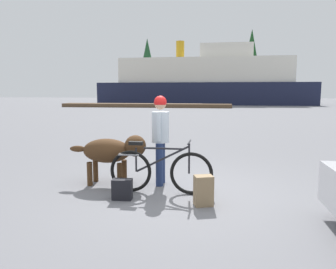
# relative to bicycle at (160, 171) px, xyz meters

# --- Properties ---
(ground_plane) EXTENTS (160.00, 160.00, 0.00)m
(ground_plane) POSITION_rel_bicycle_xyz_m (0.38, 0.06, -0.40)
(ground_plane) COLOR slate
(bicycle) EXTENTS (1.80, 0.44, 0.92)m
(bicycle) POSITION_rel_bicycle_xyz_m (0.00, 0.00, 0.00)
(bicycle) COLOR black
(bicycle) RESTS_ON ground_plane
(person_cyclist) EXTENTS (0.32, 0.53, 1.68)m
(person_cyclist) POSITION_rel_bicycle_xyz_m (-0.09, 0.55, 0.61)
(person_cyclist) COLOR navy
(person_cyclist) RESTS_ON ground_plane
(dog) EXTENTS (1.49, 0.53, 0.95)m
(dog) POSITION_rel_bicycle_xyz_m (-0.98, 0.39, 0.25)
(dog) COLOR #472D19
(dog) RESTS_ON ground_plane
(backpack) EXTENTS (0.33, 0.28, 0.47)m
(backpack) POSITION_rel_bicycle_xyz_m (0.78, -0.50, -0.16)
(backpack) COLOR #8C7251
(backpack) RESTS_ON ground_plane
(handbag_pannier) EXTENTS (0.33, 0.20, 0.34)m
(handbag_pannier) POSITION_rel_bicycle_xyz_m (-0.55, -0.42, -0.23)
(handbag_pannier) COLOR black
(handbag_pannier) RESTS_ON ground_plane
(dock_pier) EXTENTS (18.69, 2.29, 0.40)m
(dock_pier) POSITION_rel_bicycle_xyz_m (-6.97, 29.72, -0.20)
(dock_pier) COLOR brown
(dock_pier) RESTS_ON ground_plane
(ferry_boat) EXTENTS (27.90, 7.23, 8.46)m
(ferry_boat) POSITION_rel_bicycle_xyz_m (-0.82, 39.28, 2.55)
(ferry_boat) COLOR #191E38
(ferry_boat) RESTS_ON ground_plane
(pine_tree_far_left) EXTENTS (3.39, 3.39, 10.91)m
(pine_tree_far_left) POSITION_rel_bicycle_xyz_m (-11.52, 51.41, 6.49)
(pine_tree_far_left) COLOR #4C331E
(pine_tree_far_left) RESTS_ON ground_plane
(pine_tree_center) EXTENTS (3.92, 3.92, 9.04)m
(pine_tree_center) POSITION_rel_bicycle_xyz_m (-1.38, 51.24, 5.28)
(pine_tree_center) COLOR #4C331E
(pine_tree_center) RESTS_ON ground_plane
(pine_tree_far_right) EXTENTS (3.75, 3.75, 12.48)m
(pine_tree_far_right) POSITION_rel_bicycle_xyz_m (6.53, 54.20, 7.34)
(pine_tree_far_right) COLOR #4C331E
(pine_tree_far_right) RESTS_ON ground_plane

